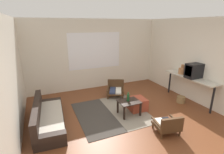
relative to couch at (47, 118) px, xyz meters
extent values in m
plane|color=brown|center=(2.02, -0.86, -0.20)|extent=(7.80, 7.80, 0.00)
cube|color=silver|center=(2.02, 2.20, 1.15)|extent=(5.60, 0.12, 2.70)
cube|color=white|center=(2.02, 2.14, 1.31)|extent=(2.07, 0.01, 1.38)
cube|color=silver|center=(4.68, -0.56, 1.15)|extent=(0.12, 6.60, 2.70)
cube|color=silver|center=(-0.64, -0.56, 1.15)|extent=(0.12, 6.60, 2.70)
cube|color=#38332D|center=(1.26, -0.07, -0.20)|extent=(0.98, 2.07, 0.01)
cube|color=gray|center=(2.24, -0.07, -0.20)|extent=(0.98, 2.07, 0.01)
cube|color=black|center=(0.06, 0.00, -0.10)|extent=(0.82, 2.03, 0.21)
cube|color=#B2A899|center=(0.09, -0.01, 0.06)|extent=(0.71, 1.85, 0.10)
cube|color=black|center=(-0.22, 0.02, 0.17)|extent=(0.28, 1.99, 0.53)
cube|color=black|center=(0.13, 0.90, -0.04)|extent=(0.69, 0.23, 0.31)
cube|color=black|center=(0.00, -0.91, -0.04)|extent=(0.69, 0.23, 0.31)
cube|color=black|center=(2.18, -0.37, 0.21)|extent=(0.59, 0.49, 0.02)
cube|color=black|center=(1.92, -0.16, 0.00)|extent=(0.04, 0.04, 0.40)
cube|color=black|center=(2.44, -0.16, 0.00)|extent=(0.04, 0.04, 0.40)
cube|color=black|center=(1.92, -0.57, 0.00)|extent=(0.04, 0.04, 0.40)
cube|color=black|center=(2.44, -0.57, 0.00)|extent=(0.04, 0.04, 0.40)
cylinder|color=#472D19|center=(2.48, 0.60, -0.12)|extent=(0.04, 0.04, 0.15)
cylinder|color=#472D19|center=(2.02, 0.83, -0.12)|extent=(0.04, 0.04, 0.15)
cylinder|color=#472D19|center=(2.73, 1.09, -0.12)|extent=(0.04, 0.04, 0.15)
cylinder|color=#472D19|center=(2.26, 1.32, -0.12)|extent=(0.04, 0.04, 0.15)
cube|color=#472D19|center=(2.37, 0.96, -0.02)|extent=(0.82, 0.83, 0.05)
cube|color=silver|center=(2.46, 0.89, 0.03)|extent=(0.43, 0.60, 0.06)
cube|color=#2D3856|center=(2.27, 0.99, 0.03)|extent=(0.43, 0.60, 0.06)
cube|color=#472D19|center=(2.50, 1.21, 0.17)|extent=(0.56, 0.33, 0.34)
cube|color=#472D19|center=(2.62, 0.83, 0.09)|extent=(0.32, 0.58, 0.04)
cube|color=#472D19|center=(2.12, 1.08, 0.09)|extent=(0.32, 0.58, 0.04)
cylinder|color=#472D19|center=(2.41, -1.19, -0.13)|extent=(0.04, 0.04, 0.14)
cylinder|color=#472D19|center=(2.86, -1.28, -0.13)|extent=(0.04, 0.04, 0.14)
cylinder|color=#472D19|center=(2.33, -1.63, -0.13)|extent=(0.04, 0.04, 0.14)
cylinder|color=#472D19|center=(2.78, -1.72, -0.13)|extent=(0.04, 0.04, 0.14)
cube|color=#472D19|center=(2.59, -1.45, -0.04)|extent=(0.63, 0.62, 0.05)
cube|color=silver|center=(2.51, -1.42, 0.02)|extent=(0.26, 0.49, 0.06)
cube|color=black|center=(2.69, -1.45, 0.02)|extent=(0.26, 0.49, 0.06)
cube|color=#472D19|center=(2.55, -1.68, 0.14)|extent=(0.54, 0.17, 0.31)
cube|color=#472D19|center=(2.35, -1.41, 0.08)|extent=(0.14, 0.52, 0.04)
cube|color=#472D19|center=(2.84, -1.50, 0.08)|extent=(0.14, 0.52, 0.04)
cube|color=#993D28|center=(2.56, -0.20, -0.02)|extent=(0.53, 0.53, 0.36)
cube|color=beige|center=(4.40, -0.39, 0.66)|extent=(0.42, 1.87, 0.04)
cylinder|color=black|center=(4.40, -1.26, 0.22)|extent=(0.06, 0.06, 0.84)
cylinder|color=black|center=(4.40, 0.49, 0.22)|extent=(0.06, 0.06, 0.84)
cube|color=black|center=(4.40, -0.51, 0.90)|extent=(0.51, 0.33, 0.46)
cube|color=black|center=(4.15, -0.51, 0.92)|extent=(0.01, 0.26, 0.32)
cylinder|color=#A87047|center=(4.40, -0.03, 0.77)|extent=(0.24, 0.24, 0.19)
cylinder|color=#A87047|center=(4.40, -0.03, 0.93)|extent=(0.11, 0.11, 0.13)
cylinder|color=#194723|center=(2.17, -0.33, 0.32)|extent=(0.08, 0.08, 0.20)
cylinder|color=#194723|center=(2.17, -0.33, 0.45)|extent=(0.03, 0.03, 0.06)
cylinder|color=olive|center=(4.15, -0.37, -0.10)|extent=(0.27, 0.27, 0.21)
camera|label=1|loc=(-0.02, -4.18, 2.30)|focal=27.26mm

